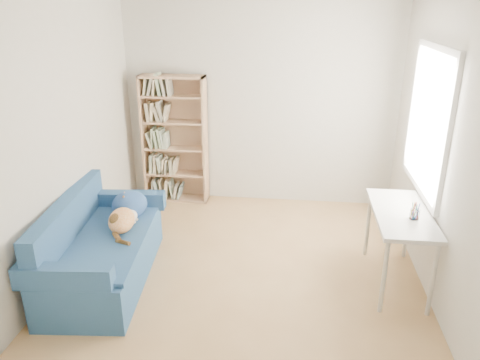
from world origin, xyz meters
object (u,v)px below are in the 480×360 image
object	(u,v)px
bookshelf	(175,145)
pen_cup	(415,213)
sofa	(102,248)
desk	(401,220)

from	to	relation	value
bookshelf	pen_cup	world-z (taller)	bookshelf
sofa	desk	size ratio (longest dim) A/B	1.59
bookshelf	pen_cup	xyz separation A→B (m)	(2.66, -1.88, 0.03)
bookshelf	pen_cup	distance (m)	3.26
sofa	desk	distance (m)	2.87
bookshelf	pen_cup	bearing A→B (deg)	-35.26
desk	pen_cup	distance (m)	0.21
desk	pen_cup	xyz separation A→B (m)	(0.07, -0.14, 0.14)
sofa	bookshelf	size ratio (longest dim) A/B	1.04
bookshelf	desk	bearing A→B (deg)	-34.00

